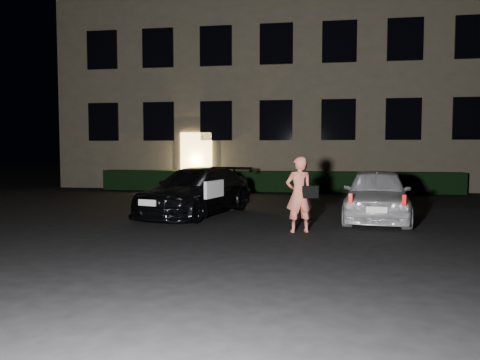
# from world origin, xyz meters

# --- Properties ---
(ground) EXTENTS (80.00, 80.00, 0.00)m
(ground) POSITION_xyz_m (0.00, 0.00, 0.00)
(ground) COLOR black
(ground) RESTS_ON ground
(building) EXTENTS (20.00, 8.11, 12.00)m
(building) POSITION_xyz_m (-0.00, 14.99, 6.00)
(building) COLOR brown
(building) RESTS_ON ground
(hedge) EXTENTS (15.00, 0.70, 0.85)m
(hedge) POSITION_xyz_m (0.00, 10.50, 0.42)
(hedge) COLOR black
(hedge) RESTS_ON ground
(sedan) EXTENTS (2.87, 4.69, 1.27)m
(sedan) POSITION_xyz_m (-1.51, 3.25, 0.64)
(sedan) COLOR black
(sedan) RESTS_ON ground
(hatch) EXTENTS (2.01, 4.00, 1.31)m
(hatch) POSITION_xyz_m (3.18, 2.93, 0.65)
(hatch) COLOR silver
(hatch) RESTS_ON ground
(man) EXTENTS (0.75, 0.58, 1.62)m
(man) POSITION_xyz_m (1.34, 0.93, 0.81)
(man) COLOR #E8725C
(man) RESTS_ON ground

